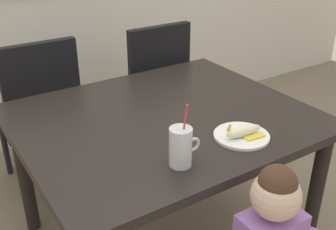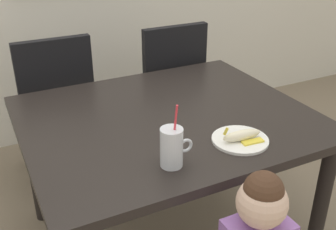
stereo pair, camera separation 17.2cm
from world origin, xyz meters
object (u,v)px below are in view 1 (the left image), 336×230
Objects in this scene: milk_cup at (181,149)px; dining_chair_left at (40,108)px; snack_plate at (241,136)px; dining_chair_right at (151,85)px; dining_table at (164,133)px; peeled_banana at (244,131)px.

dining_chair_left is at bearing 99.10° from milk_cup.
dining_chair_left is 1.26m from snack_plate.
snack_plate is at bearing 5.52° from milk_cup.
dining_chair_right is at bearing 79.13° from snack_plate.
peeled_banana reaches higher than dining_table.
peeled_banana is (0.51, -1.15, 0.22)m from dining_chair_left.
peeled_banana is (0.00, -0.01, 0.03)m from snack_plate.
dining_chair_left is 1.21m from milk_cup.
dining_chair_left is at bearing -4.02° from dining_chair_right.
snack_plate is at bearing 95.84° from peeled_banana.
dining_chair_left reaches higher than snack_plate.
dining_chair_left is 1.00× the size of dining_chair_right.
dining_chair_left reaches higher than peeled_banana.
dining_table is 7.42× the size of peeled_banana.
snack_plate is at bearing 79.13° from dining_chair_right.
dining_table is at bearing 66.01° from milk_cup.
milk_cup is at bearing -176.36° from peeled_banana.
dining_table is at bearing 63.73° from dining_chair_right.
dining_chair_right is (0.72, -0.05, 0.00)m from dining_chair_left.
dining_table is at bearing 113.99° from dining_chair_left.
milk_cup is (-0.17, -0.37, 0.16)m from dining_table.
milk_cup is at bearing -174.48° from snack_plate.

